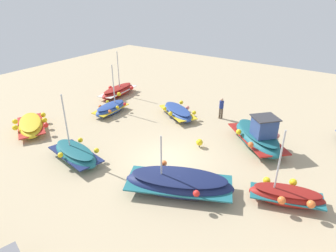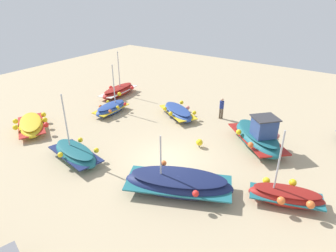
% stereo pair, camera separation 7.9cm
% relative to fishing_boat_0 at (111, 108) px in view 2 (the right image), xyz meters
% --- Properties ---
extents(ground_plane, '(50.75, 50.75, 0.00)m').
position_rel_fishing_boat_0_xyz_m(ground_plane, '(-7.46, 3.06, -0.42)').
color(ground_plane, tan).
extents(fishing_boat_0, '(1.71, 3.21, 3.77)m').
position_rel_fishing_boat_0_xyz_m(fishing_boat_0, '(0.00, 0.00, 0.00)').
color(fishing_boat_0, '#2D4C9E').
rests_on(fishing_boat_0, ground_plane).
extents(fishing_boat_1, '(4.67, 4.52, 2.26)m').
position_rel_fishing_boat_0_xyz_m(fishing_boat_1, '(-11.17, -1.43, 0.28)').
color(fishing_boat_1, '#1E6670').
rests_on(fishing_boat_1, ground_plane).
extents(fishing_boat_2, '(3.88, 2.19, 3.94)m').
position_rel_fishing_boat_0_xyz_m(fishing_boat_2, '(-3.20, 6.06, 0.03)').
color(fishing_boat_2, '#1E6670').
rests_on(fishing_boat_2, ground_plane).
extents(fishing_boat_3, '(3.54, 2.15, 3.73)m').
position_rel_fishing_boat_0_xyz_m(fishing_boat_3, '(-14.06, 2.96, 0.03)').
color(fishing_boat_3, maroon).
rests_on(fishing_boat_3, ground_plane).
extents(fishing_boat_4, '(5.55, 3.86, 3.08)m').
position_rel_fishing_boat_0_xyz_m(fishing_boat_4, '(-9.56, 5.08, 0.11)').
color(fishing_boat_4, navy).
rests_on(fishing_boat_4, ground_plane).
extents(fishing_boat_5, '(4.12, 3.28, 0.92)m').
position_rel_fishing_boat_0_xyz_m(fishing_boat_5, '(2.40, 5.29, -0.01)').
color(fishing_boat_5, gold).
rests_on(fishing_boat_5, ground_plane).
extents(fishing_boat_6, '(3.86, 3.07, 0.84)m').
position_rel_fishing_boat_0_xyz_m(fishing_boat_6, '(-4.64, -2.43, -0.03)').
color(fishing_boat_6, '#2D4C9E').
rests_on(fishing_boat_6, ground_plane).
extents(fishing_boat_8, '(2.14, 4.16, 3.98)m').
position_rel_fishing_boat_0_xyz_m(fishing_boat_8, '(2.35, -3.28, 0.02)').
color(fishing_boat_8, maroon).
rests_on(fishing_boat_8, ground_plane).
extents(person_walking, '(0.32, 0.32, 1.62)m').
position_rel_fishing_boat_0_xyz_m(person_walking, '(-7.47, -4.01, 0.51)').
color(person_walking, brown).
rests_on(person_walking, ground_plane).
extents(mooring_buoy_0, '(0.41, 0.41, 0.54)m').
position_rel_fishing_boat_0_xyz_m(mooring_buoy_0, '(-8.26, 0.68, -0.09)').
color(mooring_buoy_0, '#3F3F42').
rests_on(mooring_buoy_0, ground_plane).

